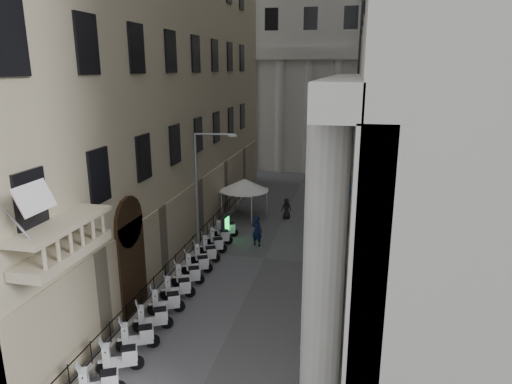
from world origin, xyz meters
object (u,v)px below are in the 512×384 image
(info_kiosk, at_px, (225,227))
(pedestrian_a, at_px, (257,231))
(security_tent, at_px, (242,184))
(street_lamp, at_px, (201,186))
(pedestrian_b, at_px, (309,183))

(info_kiosk, relative_size, pedestrian_a, 0.89)
(info_kiosk, bearing_deg, pedestrian_a, -6.52)
(security_tent, relative_size, street_lamp, 0.48)
(street_lamp, relative_size, pedestrian_b, 4.51)
(street_lamp, height_order, info_kiosk, street_lamp)
(info_kiosk, distance_m, pedestrian_b, 14.29)
(security_tent, relative_size, pedestrian_a, 1.84)
(info_kiosk, bearing_deg, street_lamp, -91.04)
(street_lamp, distance_m, pedestrian_b, 17.92)
(security_tent, distance_m, street_lamp, 9.05)
(security_tent, distance_m, pedestrian_b, 9.35)
(pedestrian_a, bearing_deg, info_kiosk, 5.91)
(security_tent, xyz_separation_m, pedestrian_a, (2.49, -6.13, -1.50))
(security_tent, distance_m, info_kiosk, 5.80)
(pedestrian_b, bearing_deg, security_tent, 99.35)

